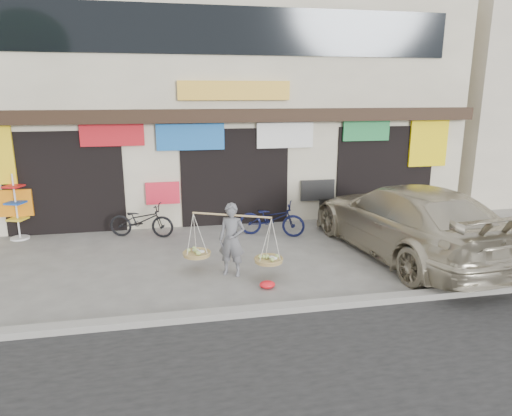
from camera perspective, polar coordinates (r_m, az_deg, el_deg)
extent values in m
plane|color=gray|center=(9.81, 0.56, -7.57)|extent=(70.00, 70.00, 0.00)
cube|color=gray|center=(8.01, 3.55, -12.38)|extent=(70.00, 0.25, 0.12)
cube|color=beige|center=(15.53, -4.43, 13.65)|extent=(14.00, 6.00, 7.00)
cube|color=black|center=(12.63, -2.82, 21.29)|extent=(12.00, 0.06, 1.20)
cube|color=black|center=(12.42, -2.61, 11.47)|extent=(14.00, 0.35, 0.35)
cube|color=black|center=(13.14, -22.62, 3.07)|extent=(3.00, 0.60, 2.70)
cube|color=black|center=(13.01, -2.79, 4.05)|extent=(3.00, 0.60, 2.70)
cube|color=black|center=(14.36, 15.33, 4.52)|extent=(3.00, 0.60, 2.70)
cube|color=orange|center=(13.24, -28.21, 0.55)|extent=(1.00, 0.08, 0.70)
cube|color=red|center=(12.45, -17.53, 8.77)|extent=(1.60, 0.08, 0.60)
cube|color=blue|center=(12.41, -8.18, 8.79)|extent=(1.80, 0.08, 0.70)
cube|color=silver|center=(12.81, 3.65, 9.07)|extent=(1.60, 0.08, 0.70)
cube|color=#1E7E3D|center=(13.61, 13.61, 9.43)|extent=(1.40, 0.08, 0.60)
cube|color=yellow|center=(14.59, 20.74, 7.64)|extent=(1.20, 0.08, 1.40)
cube|color=#F12339|center=(12.62, -11.57, 1.84)|extent=(0.90, 0.08, 0.60)
cube|color=black|center=(13.34, 7.71, 2.22)|extent=(1.00, 0.08, 0.60)
cube|color=yellow|center=(12.48, -2.69, 14.47)|extent=(3.00, 0.08, 0.50)
imported|color=slate|center=(9.26, -3.04, -3.98)|extent=(0.65, 0.56, 1.51)
cylinder|color=tan|center=(9.11, -3.08, -0.90)|extent=(1.51, 0.73, 0.04)
cylinder|color=#A3894E|center=(9.62, -7.40, -5.73)|extent=(0.56, 0.56, 0.07)
ellipsoid|color=#A5BF66|center=(9.60, -7.41, -5.39)|extent=(0.39, 0.39, 0.10)
cylinder|color=#A3894E|center=(9.20, 1.59, -6.54)|extent=(0.56, 0.56, 0.07)
ellipsoid|color=#A5BF66|center=(9.18, 1.59, -6.19)|extent=(0.39, 0.39, 0.10)
imported|color=black|center=(12.14, -14.14, -1.51)|extent=(1.77, 1.02, 0.88)
imported|color=#0F1338|center=(11.89, 1.98, -1.34)|extent=(1.83, 1.22, 0.91)
imported|color=#B9AF95|center=(10.96, 18.22, -1.42)|extent=(2.97, 5.89, 1.64)
cube|color=black|center=(13.21, 11.31, 0.39)|extent=(1.70, 0.30, 0.45)
cube|color=silver|center=(13.29, 11.14, 0.05)|extent=(0.45, 0.07, 0.12)
cylinder|color=silver|center=(13.20, -27.38, -3.34)|extent=(0.47, 0.47, 0.04)
cylinder|color=silver|center=(13.00, -27.79, 0.13)|extent=(0.04, 0.04, 1.69)
cube|color=yellow|center=(13.07, -27.64, -1.22)|extent=(0.51, 0.51, 0.04)
cube|color=#194CB2|center=(12.98, -27.85, 0.59)|extent=(0.51, 0.51, 0.04)
cube|color=red|center=(12.90, -28.06, 2.41)|extent=(0.51, 0.51, 0.04)
ellipsoid|color=red|center=(8.86, 1.43, -9.55)|extent=(0.31, 0.25, 0.14)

